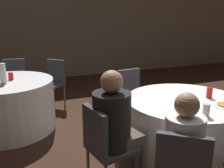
{
  "coord_description": "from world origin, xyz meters",
  "views": [
    {
      "loc": [
        -1.8,
        -2.14,
        1.65
      ],
      "look_at": [
        -0.69,
        0.58,
        0.84
      ],
      "focal_mm": 40.0,
      "sensor_mm": 36.0,
      "label": 1
    }
  ],
  "objects_px": {
    "table_far": "(8,105)",
    "person_black_shirt": "(117,129)",
    "chair_far_north": "(15,78)",
    "bottle_far": "(3,73)",
    "table_near": "(183,129)",
    "chair_far_northeast": "(53,79)",
    "chair_near_west": "(103,142)",
    "soda_can_red": "(209,93)",
    "person_white_shirt": "(182,156)",
    "soda_can_silver": "(206,110)",
    "chair_near_north": "(132,92)"
  },
  "relations": [
    {
      "from": "table_far",
      "to": "person_black_shirt",
      "type": "xyz_separation_m",
      "value": [
        0.98,
        -1.8,
        0.24
      ]
    },
    {
      "from": "chair_far_north",
      "to": "bottle_far",
      "type": "relative_size",
      "value": 3.11
    },
    {
      "from": "person_black_shirt",
      "to": "bottle_far",
      "type": "xyz_separation_m",
      "value": [
        -0.99,
        1.69,
        0.27
      ]
    },
    {
      "from": "table_near",
      "to": "chair_far_north",
      "type": "relative_size",
      "value": 1.54
    },
    {
      "from": "chair_far_northeast",
      "to": "chair_far_north",
      "type": "height_order",
      "value": "same"
    },
    {
      "from": "bottle_far",
      "to": "chair_far_northeast",
      "type": "bearing_deg",
      "value": 46.28
    },
    {
      "from": "chair_near_west",
      "to": "chair_far_northeast",
      "type": "relative_size",
      "value": 1.0
    },
    {
      "from": "table_near",
      "to": "table_far",
      "type": "relative_size",
      "value": 0.99
    },
    {
      "from": "table_near",
      "to": "soda_can_red",
      "type": "xyz_separation_m",
      "value": [
        0.28,
        -0.06,
        0.43
      ]
    },
    {
      "from": "person_white_shirt",
      "to": "soda_can_silver",
      "type": "xyz_separation_m",
      "value": [
        0.42,
        0.23,
        0.25
      ]
    },
    {
      "from": "chair_near_west",
      "to": "bottle_far",
      "type": "relative_size",
      "value": 3.11
    },
    {
      "from": "person_black_shirt",
      "to": "bottle_far",
      "type": "relative_size",
      "value": 4.27
    },
    {
      "from": "chair_far_northeast",
      "to": "person_black_shirt",
      "type": "relative_size",
      "value": 0.73
    },
    {
      "from": "chair_near_west",
      "to": "soda_can_red",
      "type": "relative_size",
      "value": 7.11
    },
    {
      "from": "chair_near_west",
      "to": "chair_far_north",
      "type": "distance_m",
      "value": 2.98
    },
    {
      "from": "person_white_shirt",
      "to": "chair_near_west",
      "type": "bearing_deg",
      "value": 172.6
    },
    {
      "from": "table_far",
      "to": "soda_can_red",
      "type": "xyz_separation_m",
      "value": [
        2.16,
        -1.69,
        0.43
      ]
    },
    {
      "from": "bottle_far",
      "to": "soda_can_silver",
      "type": "bearing_deg",
      "value": -48.54
    },
    {
      "from": "chair_near_west",
      "to": "bottle_far",
      "type": "xyz_separation_m",
      "value": [
        -0.84,
        1.72,
        0.35
      ]
    },
    {
      "from": "table_near",
      "to": "person_black_shirt",
      "type": "distance_m",
      "value": 0.95
    },
    {
      "from": "table_far",
      "to": "chair_far_north",
      "type": "bearing_deg",
      "value": 82.64
    },
    {
      "from": "chair_near_west",
      "to": "soda_can_silver",
      "type": "distance_m",
      "value": 1.0
    },
    {
      "from": "table_near",
      "to": "soda_can_red",
      "type": "distance_m",
      "value": 0.52
    },
    {
      "from": "chair_near_west",
      "to": "chair_far_north",
      "type": "height_order",
      "value": "same"
    },
    {
      "from": "chair_near_north",
      "to": "soda_can_silver",
      "type": "xyz_separation_m",
      "value": [
        -0.0,
        -1.54,
        0.28
      ]
    },
    {
      "from": "table_far",
      "to": "chair_far_north",
      "type": "relative_size",
      "value": 1.54
    },
    {
      "from": "chair_far_northeast",
      "to": "chair_far_north",
      "type": "relative_size",
      "value": 1.0
    },
    {
      "from": "chair_far_north",
      "to": "soda_can_silver",
      "type": "height_order",
      "value": "chair_far_north"
    },
    {
      "from": "bottle_far",
      "to": "soda_can_red",
      "type": "bearing_deg",
      "value": -35.91
    },
    {
      "from": "chair_near_west",
      "to": "soda_can_red",
      "type": "height_order",
      "value": "chair_near_west"
    },
    {
      "from": "chair_far_northeast",
      "to": "person_white_shirt",
      "type": "bearing_deg",
      "value": 146.97
    },
    {
      "from": "person_white_shirt",
      "to": "table_far",
      "type": "bearing_deg",
      "value": 158.01
    },
    {
      "from": "chair_near_west",
      "to": "chair_far_northeast",
      "type": "bearing_deg",
      "value": 170.14
    },
    {
      "from": "person_black_shirt",
      "to": "bottle_far",
      "type": "bearing_deg",
      "value": -160.14
    },
    {
      "from": "person_white_shirt",
      "to": "soda_can_red",
      "type": "height_order",
      "value": "person_white_shirt"
    },
    {
      "from": "chair_near_west",
      "to": "bottle_far",
      "type": "bearing_deg",
      "value": -164.44
    },
    {
      "from": "table_near",
      "to": "chair_far_north",
      "type": "distance_m",
      "value": 3.22
    },
    {
      "from": "chair_near_north",
      "to": "bottle_far",
      "type": "bearing_deg",
      "value": -21.63
    },
    {
      "from": "chair_far_northeast",
      "to": "soda_can_red",
      "type": "relative_size",
      "value": 7.11
    },
    {
      "from": "soda_can_silver",
      "to": "bottle_far",
      "type": "xyz_separation_m",
      "value": [
        -1.76,
        1.99,
        0.08
      ]
    },
    {
      "from": "table_far",
      "to": "chair_near_north",
      "type": "distance_m",
      "value": 1.84
    },
    {
      "from": "chair_near_north",
      "to": "bottle_far",
      "type": "height_order",
      "value": "bottle_far"
    },
    {
      "from": "chair_far_north",
      "to": "chair_near_west",
      "type": "bearing_deg",
      "value": 110.7
    },
    {
      "from": "person_black_shirt",
      "to": "chair_near_west",
      "type": "bearing_deg",
      "value": -90.0
    },
    {
      "from": "soda_can_silver",
      "to": "person_white_shirt",
      "type": "bearing_deg",
      "value": -151.25
    },
    {
      "from": "person_white_shirt",
      "to": "soda_can_red",
      "type": "bearing_deg",
      "value": 75.97
    },
    {
      "from": "person_white_shirt",
      "to": "soda_can_red",
      "type": "relative_size",
      "value": 9.13
    },
    {
      "from": "chair_near_west",
      "to": "soda_can_silver",
      "type": "bearing_deg",
      "value": 62.6
    },
    {
      "from": "table_far",
      "to": "person_black_shirt",
      "type": "relative_size",
      "value": 1.13
    },
    {
      "from": "table_far",
      "to": "soda_can_silver",
      "type": "relative_size",
      "value": 10.98
    }
  ]
}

